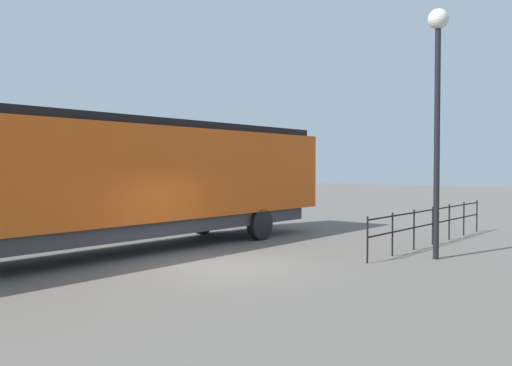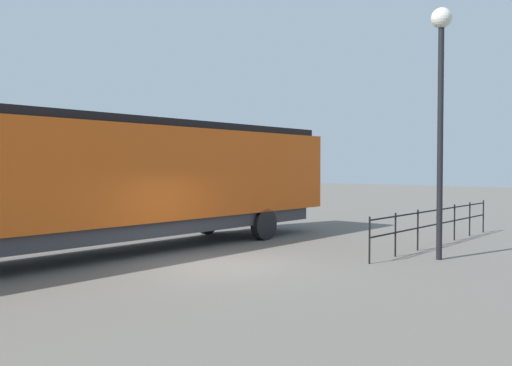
{
  "view_description": "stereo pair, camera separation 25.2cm",
  "coord_description": "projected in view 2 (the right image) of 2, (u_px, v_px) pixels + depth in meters",
  "views": [
    {
      "loc": [
        9.81,
        -10.62,
        2.61
      ],
      "look_at": [
        1.86,
        -0.77,
        2.22
      ],
      "focal_mm": 39.21,
      "sensor_mm": 36.0,
      "label": 1
    },
    {
      "loc": [
        10.0,
        -10.46,
        2.61
      ],
      "look_at": [
        1.86,
        -0.77,
        2.22
      ],
      "focal_mm": 39.21,
      "sensor_mm": 36.0,
      "label": 2
    }
  ],
  "objects": [
    {
      "name": "ground_plane",
      "position": [
        220.0,
        266.0,
        14.52
      ],
      "size": [
        120.0,
        120.0,
        0.0
      ],
      "primitive_type": "plane",
      "color": "#666059"
    },
    {
      "name": "locomotive",
      "position": [
        110.0,
        178.0,
        16.34
      ],
      "size": [
        3.14,
        18.6,
        4.0
      ],
      "color": "#D15114",
      "rests_on": "ground_plane"
    },
    {
      "name": "lamp_post",
      "position": [
        441.0,
        78.0,
        15.35
      ],
      "size": [
        0.57,
        0.57,
        6.94
      ],
      "color": "black",
      "rests_on": "ground_plane"
    },
    {
      "name": "platform_fence",
      "position": [
        437.0,
        221.0,
        18.33
      ],
      "size": [
        0.05,
        9.2,
        1.26
      ],
      "color": "black",
      "rests_on": "ground_plane"
    }
  ]
}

